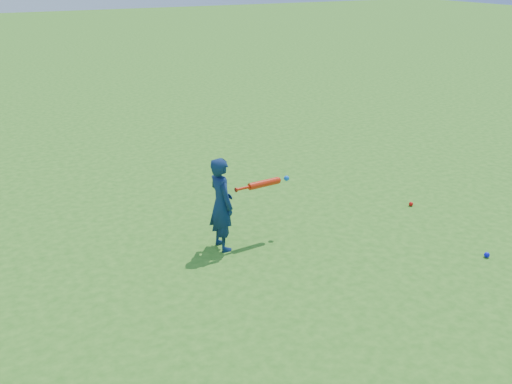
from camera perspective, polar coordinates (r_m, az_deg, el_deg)
ground at (r=6.88m, az=-6.20°, el=-7.16°), size 80.00×80.00×0.00m
child at (r=6.98m, az=-3.48°, el=-1.21°), size 0.30×0.44×1.19m
ground_ball_red at (r=8.70m, az=15.23°, el=-1.17°), size 0.06×0.06×0.06m
ground_ball_blue at (r=7.52m, az=22.09°, el=-5.84°), size 0.07×0.07×0.07m
bat_swing at (r=7.17m, az=1.01°, el=0.91°), size 0.79×0.13×0.09m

